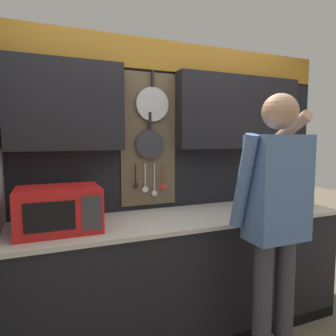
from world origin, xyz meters
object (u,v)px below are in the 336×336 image
Objects in this scene: utensil_crock at (252,199)px; person at (275,209)px; microwave at (59,209)px; knife_block at (277,197)px.

utensil_crock is 0.20× the size of person.
person is at bearing -24.41° from microwave.
knife_block is 0.27m from utensil_crock.
person reaches higher than knife_block.
utensil_crock reaches higher than microwave.
knife_block is 0.79m from person.
person reaches higher than microwave.
person is (1.26, -0.57, 0.01)m from microwave.
microwave reaches higher than knife_block.
microwave is 2.13× the size of knife_block.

